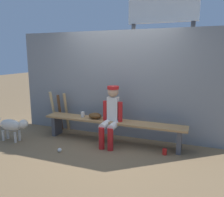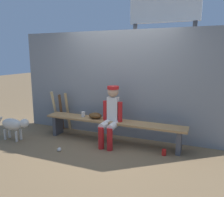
# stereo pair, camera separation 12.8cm
# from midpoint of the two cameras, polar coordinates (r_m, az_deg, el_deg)

# --- Properties ---
(ground_plane) EXTENTS (30.00, 30.00, 0.00)m
(ground_plane) POSITION_cam_midpoint_polar(r_m,az_deg,el_deg) (4.75, -0.79, -10.95)
(ground_plane) COLOR brown
(chainlink_fence) EXTENTS (4.80, 0.03, 2.27)m
(chainlink_fence) POSITION_cam_midpoint_polar(r_m,az_deg,el_deg) (4.86, 1.10, 3.45)
(chainlink_fence) COLOR gray
(chainlink_fence) RESTS_ON ground_plane
(dugout_bench) EXTENTS (2.95, 0.36, 0.47)m
(dugout_bench) POSITION_cam_midpoint_polar(r_m,az_deg,el_deg) (4.62, -0.80, -6.64)
(dugout_bench) COLOR #AD7F4C
(dugout_bench) RESTS_ON ground_plane
(player_seated) EXTENTS (0.41, 0.55, 1.17)m
(player_seated) POSITION_cam_midpoint_polar(r_m,az_deg,el_deg) (4.44, -1.09, -3.81)
(player_seated) COLOR silver
(player_seated) RESTS_ON ground_plane
(baseball_glove) EXTENTS (0.28, 0.20, 0.12)m
(baseball_glove) POSITION_cam_midpoint_polar(r_m,az_deg,el_deg) (4.73, -5.08, -4.34)
(baseball_glove) COLOR #593819
(baseball_glove) RESTS_ON dugout_bench
(bat_wood_tan) EXTENTS (0.07, 0.20, 0.91)m
(bat_wood_tan) POSITION_cam_midpoint_polar(r_m,az_deg,el_deg) (5.45, -12.08, -3.30)
(bat_wood_tan) COLOR tan
(bat_wood_tan) RESTS_ON ground_plane
(bat_wood_dark) EXTENTS (0.08, 0.16, 0.86)m
(bat_wood_dark) POSITION_cam_midpoint_polar(r_m,az_deg,el_deg) (5.51, -13.64, -3.45)
(bat_wood_dark) COLOR brown
(bat_wood_dark) RESTS_ON ground_plane
(bat_wood_natural) EXTENTS (0.08, 0.26, 0.94)m
(bat_wood_natural) POSITION_cam_midpoint_polar(r_m,az_deg,el_deg) (5.58, -15.15, -2.97)
(bat_wood_natural) COLOR tan
(bat_wood_natural) RESTS_ON ground_plane
(baseball) EXTENTS (0.07, 0.07, 0.07)m
(baseball) POSITION_cam_midpoint_polar(r_m,az_deg,el_deg) (4.42, -13.88, -12.49)
(baseball) COLOR white
(baseball) RESTS_ON ground_plane
(cup_on_ground) EXTENTS (0.08, 0.08, 0.11)m
(cup_on_ground) POSITION_cam_midpoint_polar(r_m,az_deg,el_deg) (4.28, 12.25, -12.95)
(cup_on_ground) COLOR red
(cup_on_ground) RESTS_ON ground_plane
(cup_on_bench) EXTENTS (0.08, 0.08, 0.11)m
(cup_on_bench) POSITION_cam_midpoint_polar(r_m,az_deg,el_deg) (4.88, -8.13, -3.99)
(cup_on_bench) COLOR silver
(cup_on_bench) RESTS_ON dugout_bench
(scoreboard) EXTENTS (1.89, 0.27, 3.65)m
(scoreboard) POSITION_cam_midpoint_polar(r_m,az_deg,el_deg) (5.66, 12.44, 18.23)
(scoreboard) COLOR #3F3F42
(scoreboard) RESTS_ON ground_plane
(dog) EXTENTS (0.84, 0.20, 0.49)m
(dog) POSITION_cam_midpoint_polar(r_m,az_deg,el_deg) (5.16, -24.39, -6.21)
(dog) COLOR beige
(dog) RESTS_ON ground_plane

